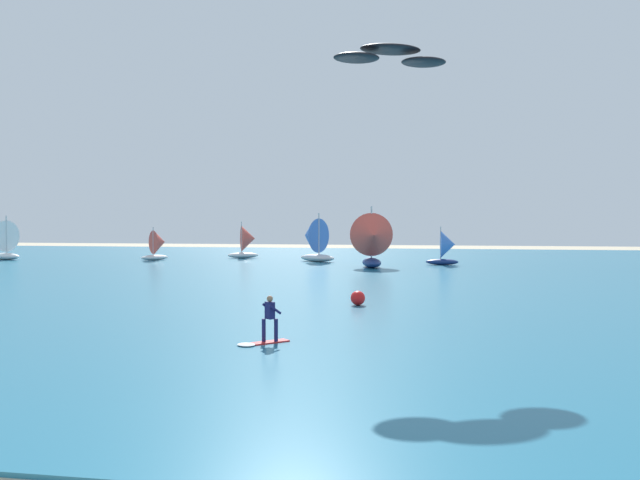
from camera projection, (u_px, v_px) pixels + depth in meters
name	position (u px, v px, depth m)	size (l,w,h in m)	color
ocean	(390.00, 272.00, 55.04)	(160.00, 90.00, 0.10)	#236B89
kitesurfer	(265.00, 326.00, 23.13)	(1.78, 1.78, 1.67)	red
kite	(391.00, 56.00, 27.15)	(5.06, 3.43, 0.74)	black
sailboat_far_left	(2.00, 239.00, 71.67)	(4.27, 3.76, 4.80)	white
sailboat_heeled_over	(373.00, 240.00, 59.24)	(4.29, 4.93, 5.58)	navy
sailboat_outermost	(247.00, 241.00, 74.61)	(3.67, 3.28, 4.13)	white
sailboat_near_shore	(158.00, 245.00, 70.97)	(3.16, 3.19, 3.60)	white
sailboat_mid_left	(447.00, 247.00, 63.18)	(3.15, 2.66, 3.69)	navy
sailboat_trailing	(313.00, 239.00, 68.50)	(4.51, 4.01, 5.03)	silver
marker_buoy	(358.00, 298.00, 33.42)	(0.74, 0.74, 0.74)	red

